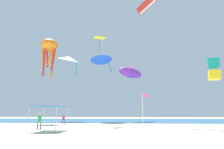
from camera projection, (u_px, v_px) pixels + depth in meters
ground at (107, 133)px, 17.32m from camera, size 110.00×110.00×0.10m
ocean_strip at (119, 120)px, 43.83m from camera, size 110.00×25.25×0.03m
canopy_tent at (50, 108)px, 19.18m from camera, size 2.70×3.40×2.43m
person_near_tent at (39, 120)px, 20.68m from camera, size 0.45×0.42×1.76m
person_leftmost at (64, 119)px, 27.57m from camera, size 0.40×0.37×1.57m
banner_flag at (143, 109)px, 17.12m from camera, size 0.61×0.06×3.53m
kite_delta_white at (69, 58)px, 42.85m from camera, size 7.09×7.09×4.74m
kite_inflatable_purple at (131, 73)px, 40.92m from camera, size 6.72×7.51×2.97m
kite_box_teal at (214, 69)px, 24.75m from camera, size 1.62×1.62×2.81m
kite_octopus_orange at (49, 47)px, 35.26m from camera, size 4.29×4.29×7.26m
kite_diamond_yellow at (100, 38)px, 30.94m from camera, size 2.32×2.32×2.42m
kite_parafoil_red at (148, 3)px, 31.52m from camera, size 3.85×3.09×2.84m
kite_delta_blue at (101, 58)px, 40.33m from camera, size 6.41×6.43×3.91m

